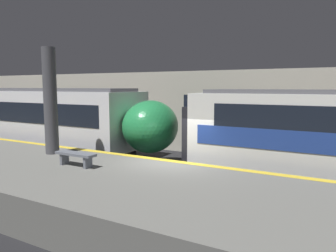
# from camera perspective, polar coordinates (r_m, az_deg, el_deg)

# --- Properties ---
(ground_plane) EXTENTS (120.00, 120.00, 0.00)m
(ground_plane) POSITION_cam_1_polar(r_m,az_deg,el_deg) (11.99, 0.64, -11.01)
(ground_plane) COLOR black
(platform) EXTENTS (40.00, 5.24, 1.10)m
(platform) POSITION_cam_1_polar(r_m,az_deg,el_deg) (9.73, -7.03, -12.00)
(platform) COLOR slate
(platform) RESTS_ON ground
(station_rear_barrier) EXTENTS (50.00, 0.15, 4.53)m
(station_rear_barrier) POSITION_cam_1_polar(r_m,az_deg,el_deg) (17.35, 10.98, 2.07)
(station_rear_barrier) COLOR #B2AD9E
(station_rear_barrier) RESTS_ON ground
(support_pillar_near) EXTENTS (0.51, 0.51, 4.08)m
(support_pillar_near) POSITION_cam_1_polar(r_m,az_deg,el_deg) (13.39, -19.80, 4.09)
(support_pillar_near) COLOR #47474C
(support_pillar_near) RESTS_ON platform
(train_modern) EXTENTS (17.02, 3.09, 3.60)m
(train_modern) POSITION_cam_1_polar(r_m,az_deg,el_deg) (20.01, -21.83, 1.11)
(train_modern) COLOR black
(train_modern) RESTS_ON ground
(platform_bench) EXTENTS (1.50, 0.40, 0.45)m
(platform_bench) POSITION_cam_1_polar(r_m,az_deg,el_deg) (11.17, -15.78, -5.06)
(platform_bench) COLOR slate
(platform_bench) RESTS_ON platform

